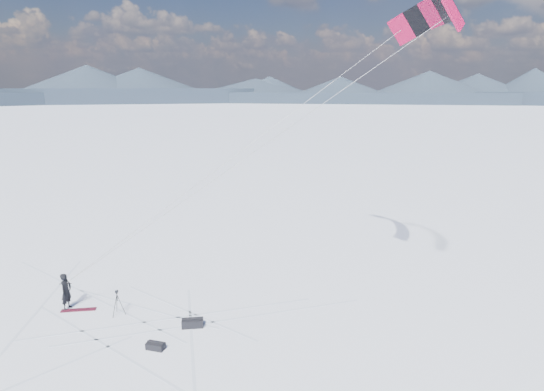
{
  "coord_description": "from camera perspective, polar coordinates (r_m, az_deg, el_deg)",
  "views": [
    {
      "loc": [
        6.12,
        -16.98,
        9.78
      ],
      "look_at": [
        7.16,
        2.85,
        5.08
      ],
      "focal_mm": 30.0,
      "sensor_mm": 36.0,
      "label": 1
    }
  ],
  "objects": [
    {
      "name": "ground",
      "position": [
        20.53,
        -20.79,
        -16.09
      ],
      "size": [
        1800.0,
        1800.0,
        0.0
      ],
      "primitive_type": "plane",
      "color": "white"
    },
    {
      "name": "horizon_hills",
      "position": [
        18.72,
        -22.01,
        -3.0
      ],
      "size": [
        704.0,
        704.0,
        10.84
      ],
      "color": "black",
      "rests_on": "ground"
    },
    {
      "name": "snow_tracks",
      "position": [
        20.12,
        -23.03,
        -16.92
      ],
      "size": [
        17.62,
        14.39,
        0.01
      ],
      "color": "silver",
      "rests_on": "ground"
    },
    {
      "name": "snowkiter",
      "position": [
        23.26,
        -24.21,
        -12.82
      ],
      "size": [
        0.53,
        0.69,
        1.7
      ],
      "primitive_type": "imported",
      "rotation": [
        0.0,
        0.0,
        1.36
      ],
      "color": "black",
      "rests_on": "ground"
    },
    {
      "name": "snowboard",
      "position": [
        22.9,
        -23.1,
        -13.07
      ],
      "size": [
        1.53,
        0.41,
        0.04
      ],
      "primitive_type": "cube",
      "rotation": [
        0.0,
        0.0,
        0.09
      ],
      "color": "maroon",
      "rests_on": "ground"
    },
    {
      "name": "tripod",
      "position": [
        21.58,
        -18.85,
        -12.21
      ],
      "size": [
        0.52,
        0.59,
        1.16
      ],
      "rotation": [
        0.0,
        0.0,
        -0.03
      ],
      "color": "black",
      "rests_on": "ground"
    },
    {
      "name": "gear_bag_a",
      "position": [
        20.09,
        -9.95,
        -15.47
      ],
      "size": [
        0.92,
        0.48,
        0.4
      ],
      "rotation": [
        0.0,
        0.0,
        0.07
      ],
      "color": "black",
      "rests_on": "ground"
    },
    {
      "name": "gear_bag_b",
      "position": [
        18.91,
        -14.41,
        -17.81
      ],
      "size": [
        0.78,
        0.55,
        0.32
      ],
      "rotation": [
        0.0,
        0.0,
        -0.33
      ],
      "color": "black",
      "rests_on": "ground"
    },
    {
      "name": "power_kite",
      "position": [
        21.91,
        19.29,
        20.34
      ],
      "size": [
        17.39,
        5.83,
        12.46
      ],
      "color": "#AC0B39",
      "rests_on": "ground"
    }
  ]
}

